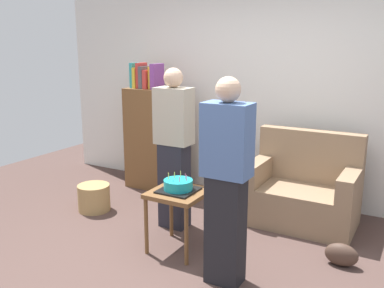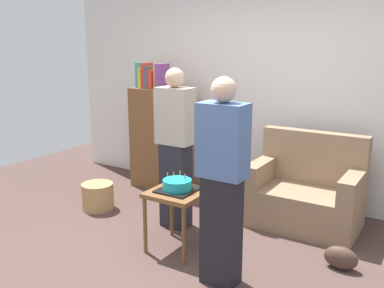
% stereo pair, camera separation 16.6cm
% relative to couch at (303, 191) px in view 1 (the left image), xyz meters
% --- Properties ---
extents(ground_plane, '(8.00, 8.00, 0.00)m').
position_rel_couch_xyz_m(ground_plane, '(-0.61, -1.46, -0.34)').
color(ground_plane, '#4C3833').
extents(wall_back, '(6.00, 0.10, 2.70)m').
position_rel_couch_xyz_m(wall_back, '(-0.61, 0.59, 1.01)').
color(wall_back, silver).
rests_on(wall_back, ground_plane).
extents(couch, '(1.10, 0.70, 0.96)m').
position_rel_couch_xyz_m(couch, '(0.00, 0.00, 0.00)').
color(couch, '#8C7054').
rests_on(couch, ground_plane).
extents(bookshelf, '(0.80, 0.36, 1.62)m').
position_rel_couch_xyz_m(bookshelf, '(-1.97, 0.17, 0.35)').
color(bookshelf, brown).
rests_on(bookshelf, ground_plane).
extents(side_table, '(0.48, 0.48, 0.57)m').
position_rel_couch_xyz_m(side_table, '(-0.82, -1.18, 0.14)').
color(side_table, brown).
rests_on(side_table, ground_plane).
extents(birthday_cake, '(0.32, 0.32, 0.17)m').
position_rel_couch_xyz_m(birthday_cake, '(-0.82, -1.18, 0.28)').
color(birthday_cake, black).
rests_on(birthday_cake, side_table).
extents(person_blowing_candles, '(0.36, 0.22, 1.63)m').
position_rel_couch_xyz_m(person_blowing_candles, '(-1.12, -0.75, 0.49)').
color(person_blowing_candles, '#23232D').
rests_on(person_blowing_candles, ground_plane).
extents(person_holding_cake, '(0.36, 0.22, 1.63)m').
position_rel_couch_xyz_m(person_holding_cake, '(-0.21, -1.46, 0.49)').
color(person_holding_cake, black).
rests_on(person_holding_cake, ground_plane).
extents(wicker_basket, '(0.36, 0.36, 0.30)m').
position_rel_couch_xyz_m(wicker_basket, '(-2.14, -0.85, -0.19)').
color(wicker_basket, '#A88451').
rests_on(wicker_basket, ground_plane).
extents(handbag, '(0.28, 0.14, 0.20)m').
position_rel_couch_xyz_m(handbag, '(0.55, -0.75, -0.24)').
color(handbag, '#473328').
rests_on(handbag, ground_plane).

